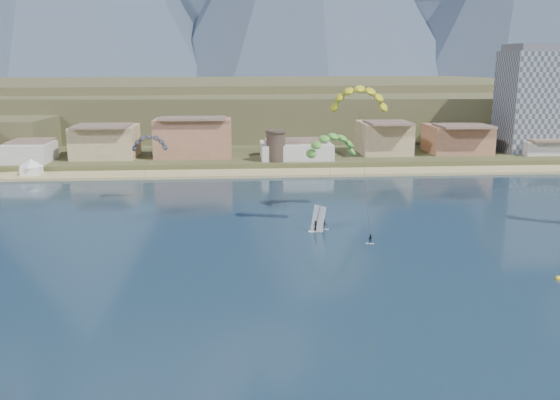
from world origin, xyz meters
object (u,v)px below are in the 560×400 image
apartment_tower (536,99)px  watchtower (276,146)px  windsurfer (317,223)px  kitesurfer_green (332,142)px  buoy (558,279)px  kitesurfer_yellow (359,95)px

apartment_tower → watchtower: apartment_tower is taller
watchtower → windsurfer: watchtower is taller
watchtower → kitesurfer_green: bearing=-80.7°
watchtower → buoy: size_ratio=11.11×
apartment_tower → watchtower: (-80.00, -14.00, -11.45)m
kitesurfer_yellow → windsurfer: 22.82m
windsurfer → kitesurfer_yellow: bearing=5.5°
windsurfer → watchtower: bearing=92.5°
apartment_tower → windsurfer: 110.56m
apartment_tower → windsurfer: size_ratio=7.11×
apartment_tower → buoy: (-48.06, -103.02, -17.69)m
apartment_tower → buoy: apartment_tower is taller
watchtower → windsurfer: size_ratio=1.91×
kitesurfer_green → buoy: (24.21, -41.75, -13.26)m
kitesurfer_green → watchtower: bearing=99.3°
watchtower → windsurfer: 63.63m
buoy → kitesurfer_green: bearing=120.1°
buoy → watchtower: bearing=109.7°
watchtower → windsurfer: (2.75, -63.38, -4.94)m
kitesurfer_yellow → kitesurfer_green: kitesurfer_yellow is taller
watchtower → kitesurfer_green: size_ratio=0.45×
apartment_tower → watchtower: 82.02m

